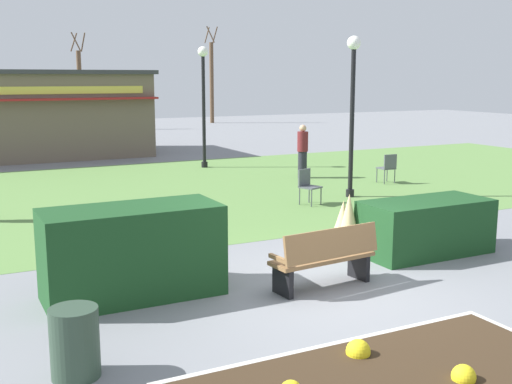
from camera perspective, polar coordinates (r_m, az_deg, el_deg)
name	(u,v)px	position (r m, az deg, el deg)	size (l,w,h in m)	color
ground_plane	(328,290)	(9.69, 6.55, -8.74)	(80.00, 80.00, 0.00)	slate
lawn_patch	(148,193)	(17.67, -9.73, -0.10)	(36.00, 12.00, 0.01)	#5B8442
park_bench	(325,257)	(9.61, 6.28, -5.88)	(1.74, 0.68, 0.95)	olive
hedge_left	(133,252)	(9.32, -11.07, -5.35)	(2.53, 1.10, 1.33)	#19421E
hedge_right	(426,227)	(11.80, 15.05, -3.07)	(2.38, 1.10, 0.98)	#19421E
ornamental_grass_behind_left	(343,225)	(11.78, 7.85, -2.98)	(0.57, 0.57, 0.93)	#D1BC7F
ornamental_grass_behind_right	(190,247)	(10.20, -5.93, -4.93)	(0.60, 0.60, 0.96)	#D1BC7F
ornamental_grass_behind_center	(349,224)	(11.41, 8.36, -2.92)	(0.53, 0.53, 1.13)	#D1BC7F
lamppost_mid	(353,97)	(16.80, 8.70, 8.46)	(0.36, 0.36, 4.20)	black
lamppost_far	(203,92)	(22.31, -4.76, 8.97)	(0.36, 0.36, 4.20)	black
trash_bin	(75,343)	(7.13, -16.04, -12.94)	(0.52, 0.52, 0.77)	#2D4233
food_kiosk	(20,114)	(26.89, -20.53, 6.62)	(9.92, 5.17, 3.43)	#6B5B4C
cafe_chair_west	(308,184)	(15.85, 4.68, 0.75)	(0.56, 0.56, 0.89)	#4C5156
cafe_chair_east	(388,166)	(19.38, 11.81, 2.31)	(0.45, 0.45, 0.89)	#4C5156
person_standing	(303,151)	(20.02, 4.22, 3.71)	(0.34, 0.34, 1.69)	#23232D
parked_car_center_slot	(50,124)	(36.49, -18.05, 5.86)	(4.26, 2.17, 1.20)	#2D6638
tree_left_bg	(80,88)	(40.36, -15.59, 9.06)	(0.91, 0.96, 5.80)	brown
tree_right_bg	(212,81)	(44.67, -4.02, 9.99)	(0.91, 0.96, 6.59)	brown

